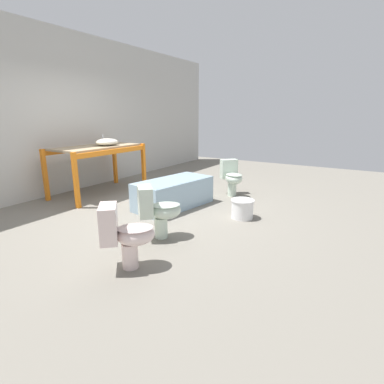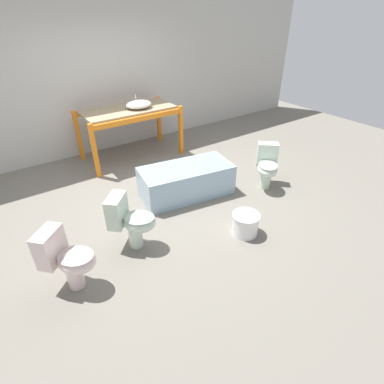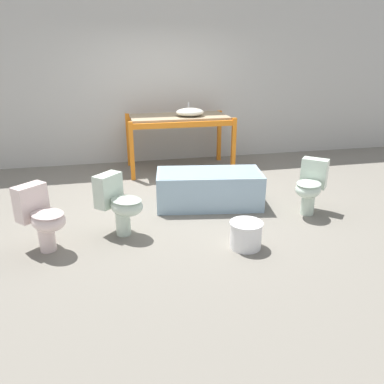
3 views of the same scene
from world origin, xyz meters
TOP-DOWN VIEW (x-y plane):
  - ground_plane at (0.00, 0.00)m, footprint 12.00×12.00m
  - warehouse_wall_rear at (0.00, 2.19)m, footprint 10.80×0.08m
  - shelving_rack at (0.27, 1.46)m, footprint 1.82×0.95m
  - sink_basin at (0.44, 1.35)m, footprint 0.48×0.39m
  - bathtub_main at (0.34, -0.35)m, footprint 1.51×0.88m
  - toilet_near at (1.55, -0.90)m, footprint 0.61×0.62m
  - toilet_far at (-0.89, -0.97)m, footprint 0.62×0.61m
  - toilet_extra at (-1.70, -1.18)m, footprint 0.61×0.62m
  - bucket_white at (0.41, -1.61)m, footprint 0.36×0.36m

SIDE VIEW (x-z plane):
  - ground_plane at x=0.00m, z-range 0.00..0.00m
  - bucket_white at x=0.41m, z-range 0.01..0.31m
  - bathtub_main at x=0.34m, z-range 0.04..0.52m
  - toilet_near at x=1.55m, z-range 0.04..0.75m
  - toilet_far at x=-0.89m, z-range 0.04..0.75m
  - toilet_extra at x=-1.70m, z-range 0.04..0.75m
  - shelving_rack at x=0.27m, z-range 0.35..1.32m
  - sink_basin at x=0.44m, z-range 0.93..1.15m
  - warehouse_wall_rear at x=0.00m, z-range 0.00..3.20m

